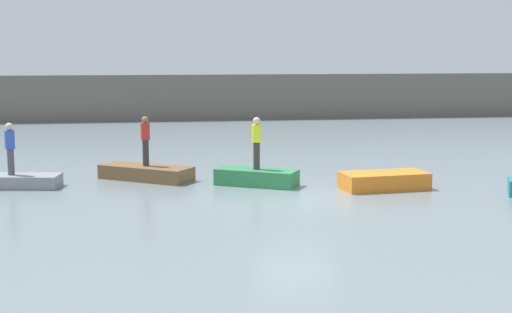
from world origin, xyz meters
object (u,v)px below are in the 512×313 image
(rowboat_grey, at_px, (12,181))
(person_blue_shirt, at_px, (10,146))
(person_red_shirt, at_px, (145,138))
(person_hiviz_shirt, at_px, (257,140))
(rowboat_green, at_px, (257,177))
(rowboat_brown, at_px, (146,173))
(rowboat_orange, at_px, (384,181))

(rowboat_grey, relative_size, person_blue_shirt, 1.82)
(person_red_shirt, distance_m, person_hiviz_shirt, 4.04)
(rowboat_green, bearing_deg, rowboat_grey, -156.91)
(rowboat_brown, xyz_separation_m, person_hiviz_shirt, (3.69, -1.64, 1.30))
(rowboat_green, height_order, person_blue_shirt, person_blue_shirt)
(person_red_shirt, bearing_deg, rowboat_brown, -45.00)
(rowboat_grey, height_order, person_blue_shirt, person_blue_shirt)
(person_hiviz_shirt, bearing_deg, rowboat_brown, 156.03)
(rowboat_orange, height_order, person_blue_shirt, person_blue_shirt)
(person_hiviz_shirt, bearing_deg, rowboat_orange, -16.87)
(rowboat_green, xyz_separation_m, person_hiviz_shirt, (0.00, 0.00, 1.27))
(rowboat_grey, bearing_deg, person_red_shirt, 20.01)
(rowboat_brown, relative_size, person_blue_shirt, 1.92)
(rowboat_grey, bearing_deg, rowboat_green, 3.74)
(rowboat_grey, bearing_deg, rowboat_brown, 20.01)
(rowboat_brown, height_order, person_red_shirt, person_red_shirt)
(rowboat_grey, relative_size, rowboat_green, 1.15)
(rowboat_green, distance_m, person_hiviz_shirt, 1.27)
(rowboat_brown, relative_size, person_red_shirt, 1.91)
(rowboat_grey, distance_m, rowboat_orange, 12.36)
(rowboat_green, distance_m, person_red_shirt, 4.22)
(rowboat_orange, distance_m, person_red_shirt, 8.36)
(rowboat_green, height_order, person_hiviz_shirt, person_hiviz_shirt)
(rowboat_grey, distance_m, person_hiviz_shirt, 8.27)
(rowboat_green, bearing_deg, person_red_shirt, -175.11)
(rowboat_green, distance_m, rowboat_orange, 4.25)
(rowboat_brown, bearing_deg, person_blue_shirt, -135.21)
(rowboat_grey, distance_m, rowboat_green, 8.17)
(rowboat_brown, height_order, rowboat_green, rowboat_green)
(rowboat_green, relative_size, person_hiviz_shirt, 1.56)
(rowboat_grey, bearing_deg, person_hiviz_shirt, 3.74)
(rowboat_orange, relative_size, person_hiviz_shirt, 1.59)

